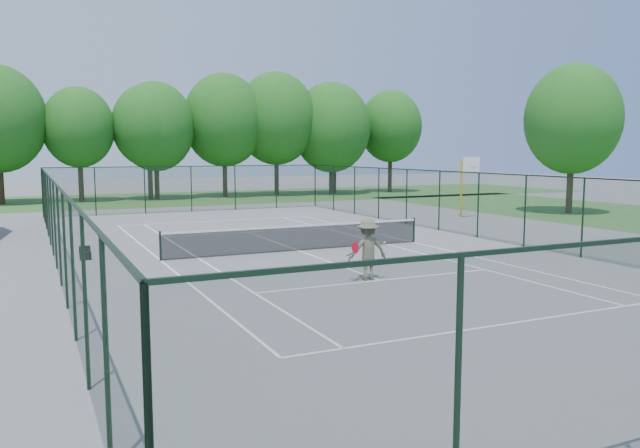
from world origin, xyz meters
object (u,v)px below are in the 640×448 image
at_px(basketball_goal, 467,175).
at_px(sports_bag_a, 85,250).
at_px(tennis_net, 299,237).
at_px(tennis_player, 368,249).

height_order(basketball_goal, sports_bag_a, basketball_goal).
relative_size(basketball_goal, sports_bag_a, 8.84).
xyz_separation_m(tennis_net, tennis_player, (-0.29, -6.11, 0.38)).
height_order(basketball_goal, tennis_player, basketball_goal).
bearing_deg(tennis_net, basketball_goal, 27.72).
distance_m(sports_bag_a, tennis_player, 11.69).
bearing_deg(tennis_player, tennis_net, 87.27).
distance_m(tennis_net, sports_bag_a, 8.36).
bearing_deg(basketball_goal, sports_bag_a, -167.93).
bearing_deg(basketball_goal, tennis_net, -152.28).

